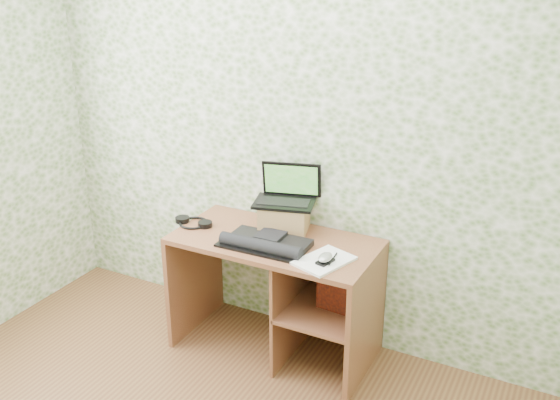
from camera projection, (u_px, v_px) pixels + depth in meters
The scene contains 10 objects.
wall_back at pixel (299, 136), 3.69m from camera, with size 3.50×3.50×0.00m, color silver.
desk at pixel (289, 281), 3.73m from camera, with size 1.20×0.60×0.75m.
riser at pixel (284, 217), 3.73m from camera, with size 0.28×0.23×0.17m, color #A47849.
laptop at pixel (287, 193), 3.71m from camera, with size 0.41×0.34×0.24m.
keyboard at pixel (266, 243), 3.54m from camera, with size 0.54×0.28×0.08m.
headphones at pixel (194, 222), 3.84m from camera, with size 0.25×0.18×0.03m.
notepad at pixel (324, 261), 3.37m from camera, with size 0.22×0.31×0.01m, color white.
mouse at pixel (325, 259), 3.33m from camera, with size 0.07×0.11×0.04m, color #BABABD.
pen at pixel (333, 259), 3.37m from camera, with size 0.01×0.01×0.15m, color black.
red_box at pixel (338, 288), 3.55m from camera, with size 0.24×0.08×0.29m, color maroon.
Camera 1 is at (1.53, -1.48, 2.31)m, focal length 40.00 mm.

